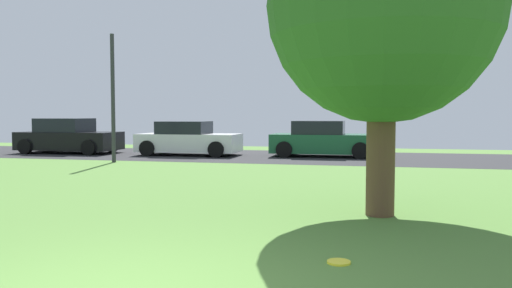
{
  "coord_description": "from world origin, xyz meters",
  "views": [
    {
      "loc": [
        2.31,
        -3.93,
        1.69
      ],
      "look_at": [
        0.0,
        5.94,
        1.09
      ],
      "focal_mm": 35.36,
      "sensor_mm": 36.0,
      "label": 1
    }
  ],
  "objects_px": {
    "frisbee_disc": "(339,262)",
    "street_lamp_post": "(113,99)",
    "maple_tree_near": "(383,8)",
    "parked_car_black": "(68,137)",
    "parked_car_white": "(188,140)",
    "parked_car_green": "(323,140)"
  },
  "relations": [
    {
      "from": "parked_car_white",
      "to": "maple_tree_near",
      "type": "bearing_deg",
      "value": -55.42
    },
    {
      "from": "parked_car_black",
      "to": "parked_car_white",
      "type": "relative_size",
      "value": 1.04
    },
    {
      "from": "parked_car_black",
      "to": "parked_car_green",
      "type": "distance_m",
      "value": 11.07
    },
    {
      "from": "maple_tree_near",
      "to": "street_lamp_post",
      "type": "distance_m",
      "value": 11.83
    },
    {
      "from": "frisbee_disc",
      "to": "street_lamp_post",
      "type": "bearing_deg",
      "value": 129.43
    },
    {
      "from": "maple_tree_near",
      "to": "frisbee_disc",
      "type": "xyz_separation_m",
      "value": [
        -0.48,
        -2.92,
        -3.42
      ]
    },
    {
      "from": "parked_car_black",
      "to": "street_lamp_post",
      "type": "xyz_separation_m",
      "value": [
        4.09,
        -3.45,
        1.56
      ]
    },
    {
      "from": "maple_tree_near",
      "to": "parked_car_black",
      "type": "xyz_separation_m",
      "value": [
        -13.16,
        10.96,
        -2.74
      ]
    },
    {
      "from": "parked_car_black",
      "to": "parked_car_white",
      "type": "bearing_deg",
      "value": 1.13
    },
    {
      "from": "frisbee_disc",
      "to": "parked_car_green",
      "type": "height_order",
      "value": "parked_car_green"
    },
    {
      "from": "frisbee_disc",
      "to": "street_lamp_post",
      "type": "xyz_separation_m",
      "value": [
        -8.58,
        10.43,
        2.24
      ]
    },
    {
      "from": "parked_car_black",
      "to": "parked_car_white",
      "type": "distance_m",
      "value": 5.53
    },
    {
      "from": "maple_tree_near",
      "to": "parked_car_black",
      "type": "relative_size",
      "value": 1.24
    },
    {
      "from": "frisbee_disc",
      "to": "parked_car_green",
      "type": "distance_m",
      "value": 14.7
    },
    {
      "from": "maple_tree_near",
      "to": "parked_car_green",
      "type": "relative_size",
      "value": 1.29
    },
    {
      "from": "parked_car_green",
      "to": "street_lamp_post",
      "type": "xyz_separation_m",
      "value": [
        -6.95,
        -4.17,
        1.59
      ]
    },
    {
      "from": "maple_tree_near",
      "to": "street_lamp_post",
      "type": "relative_size",
      "value": 1.19
    },
    {
      "from": "parked_car_white",
      "to": "street_lamp_post",
      "type": "distance_m",
      "value": 4.16
    },
    {
      "from": "frisbee_disc",
      "to": "parked_car_white",
      "type": "bearing_deg",
      "value": 117.06
    },
    {
      "from": "maple_tree_near",
      "to": "parked_car_green",
      "type": "height_order",
      "value": "maple_tree_near"
    },
    {
      "from": "parked_car_green",
      "to": "street_lamp_post",
      "type": "bearing_deg",
      "value": -149.05
    },
    {
      "from": "maple_tree_near",
      "to": "frisbee_disc",
      "type": "height_order",
      "value": "maple_tree_near"
    }
  ]
}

